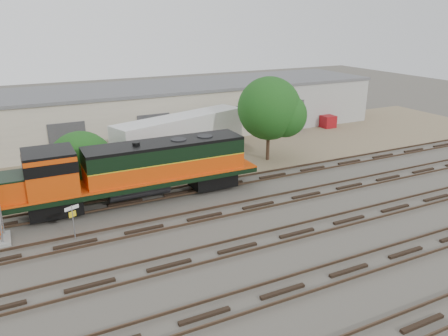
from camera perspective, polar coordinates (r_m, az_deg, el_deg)
name	(u,v)px	position (r m, az deg, el deg)	size (l,w,h in m)	color
ground	(215,227)	(27.06, -1.24, -7.74)	(140.00, 140.00, 0.00)	#47423A
dirt_strip	(144,159)	(40.16, -10.40, 1.13)	(80.00, 16.00, 0.02)	#726047
tracks	(237,248)	(24.66, 1.77, -10.40)	(80.00, 20.40, 0.28)	black
warehouse	(121,114)	(46.98, -13.33, 6.90)	(58.40, 10.40, 5.30)	beige
locomotive	(133,169)	(30.36, -11.75, -0.19)	(17.28, 3.03, 4.15)	black
sign_post	(73,216)	(26.49, -19.17, -5.93)	(0.82, 0.35, 2.13)	gray
semi_trailer	(184,132)	(39.19, -5.25, 4.74)	(13.15, 6.61, 4.00)	silver
dumpster_blue	(293,123)	(50.50, 8.95, 5.81)	(1.60, 1.50, 1.50)	navy
dumpster_red	(328,122)	(52.29, 13.43, 5.92)	(1.50, 1.40, 1.40)	maroon
tree_mid	(86,166)	(33.23, -17.61, 0.28)	(5.04, 4.80, 4.80)	#382619
tree_east	(273,110)	(38.44, 6.44, 7.51)	(5.79, 5.51, 7.44)	#382619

